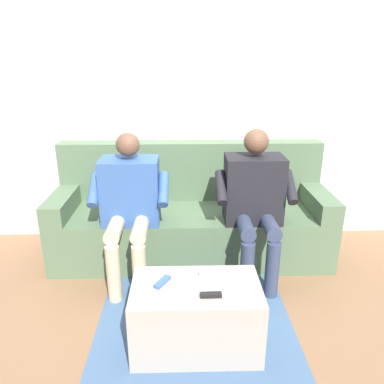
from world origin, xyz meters
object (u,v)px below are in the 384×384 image
(person_left_seated, at_px, (255,196))
(person_right_seated, at_px, (130,199))
(remote_black, at_px, (211,295))
(remote_blue, at_px, (162,282))
(coffee_table, at_px, (196,316))
(remote_white, at_px, (211,273))
(couch, at_px, (191,217))

(person_left_seated, height_order, person_right_seated, person_left_seated)
(remote_black, bearing_deg, remote_blue, 152.42)
(coffee_table, height_order, remote_white, remote_white)
(coffee_table, bearing_deg, remote_white, -129.60)
(remote_blue, bearing_deg, remote_black, -85.95)
(remote_blue, bearing_deg, remote_white, -43.76)
(person_left_seated, relative_size, remote_black, 9.83)
(person_right_seated, relative_size, remote_black, 9.62)
(coffee_table, xyz_separation_m, remote_white, (-0.09, -0.11, 0.22))
(couch, bearing_deg, person_right_seated, 36.92)
(person_right_seated, bearing_deg, remote_black, 120.90)
(coffee_table, relative_size, person_left_seated, 0.65)
(couch, xyz_separation_m, remote_blue, (0.19, 1.13, 0.10))
(person_left_seated, bearing_deg, person_right_seated, 0.02)
(person_right_seated, bearing_deg, remote_white, 128.84)
(couch, xyz_separation_m, person_left_seated, (-0.47, 0.35, 0.32))
(coffee_table, bearing_deg, person_right_seated, -59.89)
(coffee_table, height_order, remote_blue, remote_blue)
(person_right_seated, distance_m, remote_white, 0.92)
(couch, distance_m, remote_white, 1.06)
(person_left_seated, bearing_deg, remote_blue, 49.61)
(coffee_table, relative_size, remote_white, 5.27)
(coffee_table, xyz_separation_m, person_right_seated, (0.47, -0.81, 0.43))
(couch, relative_size, person_left_seated, 1.99)
(person_right_seated, distance_m, remote_black, 1.08)
(remote_black, bearing_deg, remote_white, 84.62)
(couch, bearing_deg, coffee_table, 90.00)
(person_left_seated, height_order, remote_blue, person_left_seated)
(couch, height_order, remote_blue, couch)
(couch, height_order, person_left_seated, person_left_seated)
(remote_blue, bearing_deg, person_left_seated, -9.97)
(remote_white, relative_size, remote_black, 1.21)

